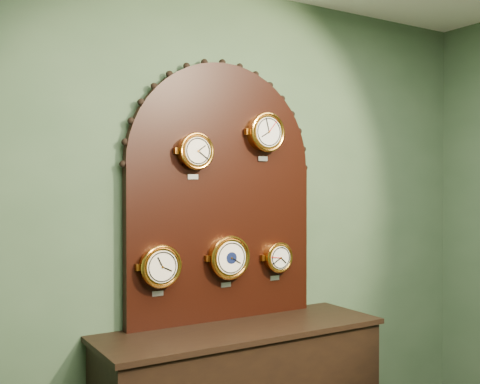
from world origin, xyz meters
TOP-DOWN VIEW (x-y plane):
  - wall_back at (0.00, 2.50)m, footprint 4.00×0.00m
  - display_board at (0.00, 2.45)m, footprint 1.26×0.06m
  - roman_clock at (-0.21, 2.38)m, footprint 0.21×0.08m
  - arabic_clock at (0.26, 2.38)m, footprint 0.24×0.08m
  - hygrometer at (-0.42, 2.38)m, footprint 0.24×0.08m
  - barometer at (0.00, 2.38)m, footprint 0.26×0.08m
  - tide_clock at (0.35, 2.38)m, footprint 0.19×0.08m

SIDE VIEW (x-z plane):
  - tide_clock at x=0.35m, z-range 1.06..1.30m
  - hygrometer at x=-0.42m, z-range 1.04..1.32m
  - barometer at x=0.00m, z-range 1.05..1.35m
  - wall_back at x=0.00m, z-range -0.60..3.40m
  - display_board at x=0.00m, z-range 0.86..2.39m
  - roman_clock at x=-0.21m, z-range 1.68..1.94m
  - arabic_clock at x=0.26m, z-range 1.79..2.08m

